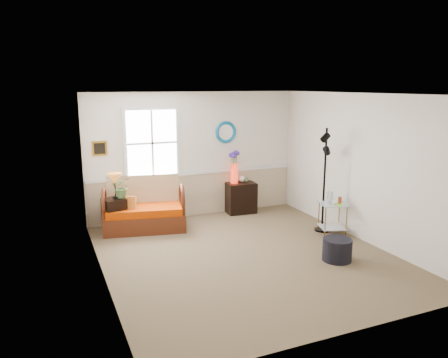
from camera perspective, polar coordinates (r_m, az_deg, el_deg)
name	(u,v)px	position (r m, az deg, el deg)	size (l,w,h in m)	color
floor	(246,256)	(7.26, 2.88, -9.96)	(4.50, 5.00, 0.01)	brown
ceiling	(248,94)	(6.72, 3.12, 11.03)	(4.50, 5.00, 0.01)	white
walls	(247,178)	(6.87, 2.99, 0.13)	(4.51, 5.01, 2.60)	silver
wainscot	(195,195)	(9.30, -3.76, -2.04)	(4.46, 0.02, 0.90)	tan
chair_rail	(195,173)	(9.19, -3.78, 0.79)	(4.46, 0.04, 0.06)	silver
window	(152,143)	(8.82, -9.38, 4.66)	(1.14, 0.06, 1.44)	white
picture	(99,148)	(8.66, -15.96, 3.87)	(0.28, 0.03, 0.28)	#B17E1C
mirror	(226,132)	(9.32, 0.22, 6.14)	(0.47, 0.47, 0.07)	#1183BB
loveseat	(144,204)	(8.51, -10.42, -3.25)	(1.52, 0.86, 0.99)	maroon
throw_pillow	(126,206)	(8.42, -12.65, -3.44)	(0.37, 0.09, 0.37)	#DC4E0A
lamp_stand	(115,216)	(8.45, -14.09, -4.68)	(0.38, 0.38, 0.67)	black
table_lamp	(115,186)	(8.30, -14.04, -0.89)	(0.26, 0.26, 0.48)	#C77223
potted_plant	(122,190)	(8.35, -13.24, -1.36)	(0.36, 0.40, 0.31)	#466836
cabinet	(241,198)	(9.49, 2.23, -2.47)	(0.62, 0.40, 0.66)	black
flower_vase	(234,167)	(9.33, 1.35, 1.54)	(0.20, 0.20, 0.69)	#F93217
side_table	(332,218)	(8.40, 13.97, -5.03)	(0.47, 0.47, 0.59)	olive
tabletop_items	(334,198)	(8.30, 14.22, -2.36)	(0.35, 0.35, 0.21)	silver
floor_lamp	(324,181)	(8.37, 12.97, -0.19)	(0.28, 0.28, 1.97)	black
ottoman	(337,250)	(7.23, 14.56, -8.92)	(0.46, 0.46, 0.36)	black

